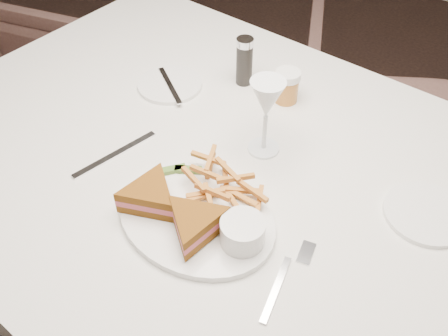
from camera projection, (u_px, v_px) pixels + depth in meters
ground at (188, 262)px, 1.76m from camera, size 5.00×5.00×0.00m
table at (235, 272)px, 1.30m from camera, size 1.60×1.14×0.75m
chair_far at (389, 106)px, 1.86m from camera, size 0.84×0.82×0.67m
table_setting at (222, 175)px, 0.97m from camera, size 0.82×0.66×0.18m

